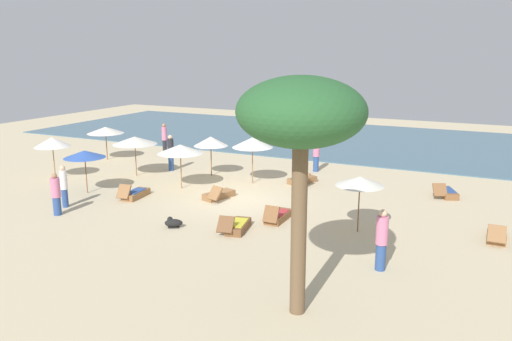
# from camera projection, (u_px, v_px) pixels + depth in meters

# --- Properties ---
(ground_plane) EXTENTS (60.00, 60.00, 0.00)m
(ground_plane) POSITION_uv_depth(u_px,v_px,m) (236.00, 200.00, 22.26)
(ground_plane) COLOR beige
(ocean_water) EXTENTS (48.00, 16.00, 0.06)m
(ocean_water) POSITION_uv_depth(u_px,v_px,m) (346.00, 139.00, 37.13)
(ocean_water) COLOR #476B7F
(ocean_water) RESTS_ON ground_plane
(umbrella_0) EXTENTS (1.77, 1.77, 2.16)m
(umbrella_0) POSITION_uv_depth(u_px,v_px,m) (52.00, 142.00, 25.47)
(umbrella_0) COLOR olive
(umbrella_0) RESTS_ON ground_plane
(umbrella_1) EXTENTS (1.73, 1.73, 2.06)m
(umbrella_1) POSITION_uv_depth(u_px,v_px,m) (360.00, 181.00, 17.99)
(umbrella_1) COLOR brown
(umbrella_1) RESTS_ON ground_plane
(umbrella_2) EXTENTS (1.87, 1.87, 1.99)m
(umbrella_2) POSITION_uv_depth(u_px,v_px,m) (85.00, 154.00, 22.97)
(umbrella_2) COLOR brown
(umbrella_2) RESTS_ON ground_plane
(umbrella_3) EXTENTS (1.77, 1.77, 2.07)m
(umbrella_3) POSITION_uv_depth(u_px,v_px,m) (211.00, 141.00, 26.20)
(umbrella_3) COLOR brown
(umbrella_3) RESTS_ON ground_plane
(umbrella_4) EXTENTS (2.29, 2.29, 2.07)m
(umbrella_4) POSITION_uv_depth(u_px,v_px,m) (135.00, 140.00, 26.16)
(umbrella_4) COLOR brown
(umbrella_4) RESTS_ON ground_plane
(umbrella_5) EXTENTS (2.16, 2.16, 2.12)m
(umbrella_5) POSITION_uv_depth(u_px,v_px,m) (180.00, 149.00, 23.73)
(umbrella_5) COLOR olive
(umbrella_5) RESTS_ON ground_plane
(umbrella_6) EXTENTS (2.15, 2.15, 1.97)m
(umbrella_6) POSITION_uv_depth(u_px,v_px,m) (105.00, 130.00, 30.11)
(umbrella_6) COLOR brown
(umbrella_6) RESTS_ON ground_plane
(umbrella_7) EXTENTS (1.99, 1.99, 2.30)m
(umbrella_7) POSITION_uv_depth(u_px,v_px,m) (252.00, 142.00, 24.60)
(umbrella_7) COLOR olive
(umbrella_7) RESTS_ON ground_plane
(lounger_0) EXTENTS (0.61, 1.64, 0.74)m
(lounger_0) POSITION_uv_depth(u_px,v_px,m) (278.00, 216.00, 19.57)
(lounger_0) COLOR brown
(lounger_0) RESTS_ON ground_plane
(lounger_1) EXTENTS (1.19, 1.79, 0.68)m
(lounger_1) POSITION_uv_depth(u_px,v_px,m) (447.00, 193.00, 22.81)
(lounger_1) COLOR brown
(lounger_1) RESTS_ON ground_plane
(lounger_2) EXTENTS (0.93, 1.79, 0.67)m
(lounger_2) POSITION_uv_depth(u_px,v_px,m) (237.00, 226.00, 18.47)
(lounger_2) COLOR brown
(lounger_2) RESTS_ON ground_plane
(lounger_3) EXTENTS (1.25, 1.77, 0.70)m
(lounger_3) POSITION_uv_depth(u_px,v_px,m) (302.00, 180.00, 25.04)
(lounger_3) COLOR olive
(lounger_3) RESTS_ON ground_plane
(lounger_4) EXTENTS (1.05, 1.77, 0.71)m
(lounger_4) POSITION_uv_depth(u_px,v_px,m) (218.00, 195.00, 22.47)
(lounger_4) COLOR olive
(lounger_4) RESTS_ON ground_plane
(lounger_5) EXTENTS (0.62, 1.71, 0.67)m
(lounger_5) POSITION_uv_depth(u_px,v_px,m) (497.00, 235.00, 17.60)
(lounger_5) COLOR olive
(lounger_5) RESTS_ON ground_plane
(lounger_6) EXTENTS (0.77, 1.72, 0.72)m
(lounger_6) POSITION_uv_depth(u_px,v_px,m) (135.00, 194.00, 22.59)
(lounger_6) COLOR olive
(lounger_6) RESTS_ON ground_plane
(person_0) EXTENTS (0.44, 0.44, 1.71)m
(person_0) POSITION_uv_depth(u_px,v_px,m) (56.00, 194.00, 20.08)
(person_0) COLOR #2D4C8C
(person_0) RESTS_ON ground_plane
(person_1) EXTENTS (0.38, 0.38, 1.96)m
(person_1) POSITION_uv_depth(u_px,v_px,m) (171.00, 152.00, 27.50)
(person_1) COLOR #2D4C8C
(person_1) RESTS_ON ground_plane
(person_2) EXTENTS (0.50, 0.50, 1.89)m
(person_2) POSITION_uv_depth(u_px,v_px,m) (382.00, 240.00, 15.01)
(person_2) COLOR #2D4C8C
(person_2) RESTS_ON ground_plane
(person_3) EXTENTS (0.41, 0.41, 1.88)m
(person_3) POSITION_uv_depth(u_px,v_px,m) (164.00, 138.00, 32.31)
(person_3) COLOR #26262D
(person_3) RESTS_ON ground_plane
(person_4) EXTENTS (0.41, 0.41, 1.79)m
(person_4) POSITION_uv_depth(u_px,v_px,m) (64.00, 186.00, 21.09)
(person_4) COLOR #2D4C8C
(person_4) RESTS_ON ground_plane
(person_5) EXTENTS (0.50, 0.50, 1.92)m
(person_5) POSITION_uv_depth(u_px,v_px,m) (316.00, 154.00, 27.31)
(person_5) COLOR #2D4C8C
(person_5) RESTS_ON ground_plane
(palm_0) EXTENTS (3.03, 3.03, 5.87)m
(palm_0) POSITION_uv_depth(u_px,v_px,m) (301.00, 117.00, 11.65)
(palm_0) COLOR brown
(palm_0) RESTS_ON ground_plane
(dog) EXTENTS (0.73, 0.58, 0.34)m
(dog) POSITION_uv_depth(u_px,v_px,m) (173.00, 223.00, 18.82)
(dog) COLOR black
(dog) RESTS_ON ground_plane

